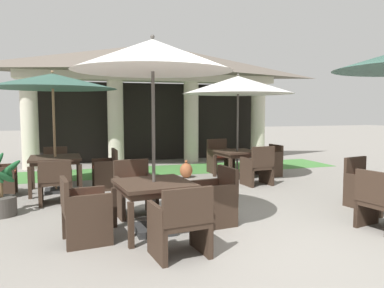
% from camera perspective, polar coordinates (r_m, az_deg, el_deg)
% --- Properties ---
extents(ground_plane, '(60.00, 60.00, 0.00)m').
position_cam_1_polar(ground_plane, '(5.25, 12.94, -14.37)').
color(ground_plane, gray).
extents(background_pavilion, '(8.66, 2.92, 3.82)m').
position_cam_1_polar(background_pavilion, '(12.30, -5.91, 10.78)').
color(background_pavilion, beige).
rests_on(background_pavilion, ground).
extents(lawn_strip, '(10.46, 1.82, 0.01)m').
position_cam_1_polar(lawn_strip, '(10.87, -4.06, -3.99)').
color(lawn_strip, '#47843D').
rests_on(lawn_strip, ground).
extents(patio_table_near_foreground, '(1.06, 1.06, 0.76)m').
position_cam_1_polar(patio_table_near_foreground, '(8.42, -20.16, -2.48)').
color(patio_table_near_foreground, '#38281E').
rests_on(patio_table_near_foreground, ground).
extents(patio_umbrella_near_foreground, '(2.63, 2.63, 2.56)m').
position_cam_1_polar(patio_umbrella_near_foreground, '(8.37, -20.52, 8.88)').
color(patio_umbrella_near_foreground, '#2D2D2D').
rests_on(patio_umbrella_near_foreground, ground).
extents(patio_chair_near_foreground_north, '(0.58, 0.52, 0.85)m').
position_cam_1_polar(patio_chair_near_foreground_north, '(9.49, -20.07, -3.18)').
color(patio_chair_near_foreground_north, '#38281E').
rests_on(patio_chair_near_foreground_north, ground).
extents(patio_chair_near_foreground_west, '(0.53, 0.59, 0.84)m').
position_cam_1_polar(patio_chair_near_foreground_west, '(8.53, -27.20, -4.47)').
color(patio_chair_near_foreground_west, '#38281E').
rests_on(patio_chair_near_foreground_west, ground).
extents(patio_chair_near_foreground_east, '(0.52, 0.62, 0.88)m').
position_cam_1_polar(patio_chair_near_foreground_east, '(8.51, -12.97, -3.92)').
color(patio_chair_near_foreground_east, '#38281E').
rests_on(patio_chair_near_foreground_east, ground).
extents(patio_chair_near_foreground_south, '(0.60, 0.61, 0.84)m').
position_cam_1_polar(patio_chair_near_foreground_south, '(7.42, -20.14, -5.50)').
color(patio_chair_near_foreground_south, '#38281E').
rests_on(patio_chair_near_foreground_south, ground).
extents(patio_chair_mid_left_north, '(0.66, 0.61, 0.88)m').
position_cam_1_polar(patio_chair_mid_left_north, '(7.47, 24.71, -5.65)').
color(patio_chair_mid_left_north, '#38281E').
rests_on(patio_chair_mid_left_north, ground).
extents(patio_chair_mid_left_west, '(0.63, 0.65, 0.89)m').
position_cam_1_polar(patio_chair_mid_left_west, '(6.11, 26.86, -8.06)').
color(patio_chair_mid_left_west, '#38281E').
rests_on(patio_chair_mid_left_west, ground).
extents(patio_table_mid_right, '(1.00, 1.00, 0.71)m').
position_cam_1_polar(patio_table_mid_right, '(9.57, 6.93, -1.60)').
color(patio_table_mid_right, '#38281E').
rests_on(patio_table_mid_right, ground).
extents(patio_umbrella_mid_right, '(2.79, 2.79, 2.65)m').
position_cam_1_polar(patio_umbrella_mid_right, '(9.53, 7.05, 8.86)').
color(patio_umbrella_mid_right, '#2D2D2D').
rests_on(patio_umbrella_mid_right, ground).
extents(patio_chair_mid_right_east, '(0.62, 0.64, 0.82)m').
position_cam_1_polar(patio_chair_mid_right_east, '(10.10, 11.61, -2.49)').
color(patio_chair_mid_right_east, '#38281E').
rests_on(patio_chair_mid_right_east, ground).
extents(patio_chair_mid_right_north, '(0.66, 0.60, 0.92)m').
position_cam_1_polar(patio_chair_mid_right_north, '(10.44, 4.31, -2.07)').
color(patio_chair_mid_right_north, '#38281E').
rests_on(patio_chair_mid_right_north, ground).
extents(patio_chair_mid_right_south, '(0.64, 0.60, 0.92)m').
position_cam_1_polar(patio_chair_mid_right_south, '(8.79, 10.01, -3.53)').
color(patio_chair_mid_right_south, '#38281E').
rests_on(patio_chair_mid_right_south, ground).
extents(patio_table_far_back, '(1.11, 1.11, 0.73)m').
position_cam_1_polar(patio_table_far_back, '(5.36, -5.83, -6.79)').
color(patio_table_far_back, '#38281E').
rests_on(patio_table_far_back, ground).
extents(patio_umbrella_far_back, '(2.22, 2.22, 2.77)m').
position_cam_1_polar(patio_umbrella_far_back, '(5.29, -6.02, 12.97)').
color(patio_umbrella_far_back, '#2D2D2D').
rests_on(patio_umbrella_far_back, ground).
extents(patio_chair_far_back_south, '(0.70, 0.63, 0.87)m').
position_cam_1_polar(patio_chair_far_back_south, '(4.53, -1.74, -11.96)').
color(patio_chair_far_back_south, '#38281E').
rests_on(patio_chair_far_back_south, ground).
extents(patio_chair_far_back_north, '(0.68, 0.64, 0.90)m').
position_cam_1_polar(patio_chair_far_back_north, '(6.32, -8.69, -6.99)').
color(patio_chair_far_back_north, '#38281E').
rests_on(patio_chair_far_back_north, ground).
extents(patio_chair_far_back_west, '(0.65, 0.62, 0.87)m').
position_cam_1_polar(patio_chair_far_back_west, '(5.19, -16.20, -9.86)').
color(patio_chair_far_back_west, '#38281E').
rests_on(patio_chair_far_back_west, ground).
extents(patio_chair_far_back_east, '(0.64, 0.65, 0.87)m').
position_cam_1_polar(patio_chair_far_back_east, '(5.78, 3.47, -8.18)').
color(patio_chair_far_back_east, '#38281E').
rests_on(patio_chair_far_back_east, ground).
extents(potted_palm_left_edge, '(0.63, 0.62, 1.05)m').
position_cam_1_polar(potted_palm_left_edge, '(6.97, -27.15, -7.18)').
color(potted_palm_left_edge, '#47423D').
rests_on(potted_palm_left_edge, ground).
extents(terracotta_urn, '(0.33, 0.33, 0.46)m').
position_cam_1_polar(terracotta_urn, '(9.63, -0.90, -4.04)').
color(terracotta_urn, '#9E5633').
rests_on(terracotta_urn, ground).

